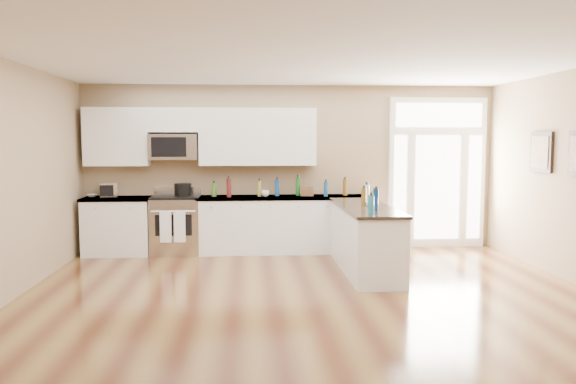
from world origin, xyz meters
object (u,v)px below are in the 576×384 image
(peninsula_cabinet, at_px, (365,241))
(stockpot, at_px, (183,189))
(kitchen_range, at_px, (176,225))
(toaster_oven, at_px, (108,190))

(peninsula_cabinet, distance_m, stockpot, 3.22)
(peninsula_cabinet, relative_size, stockpot, 8.17)
(kitchen_range, bearing_deg, peninsula_cabinet, -26.93)
(peninsula_cabinet, height_order, stockpot, stockpot)
(toaster_oven, bearing_deg, stockpot, -13.92)
(kitchen_range, distance_m, stockpot, 0.60)
(toaster_oven, bearing_deg, peninsula_cabinet, -37.13)
(stockpot, bearing_deg, kitchen_range, -131.57)
(stockpot, bearing_deg, toaster_oven, -177.90)
(peninsula_cabinet, bearing_deg, kitchen_range, 153.07)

